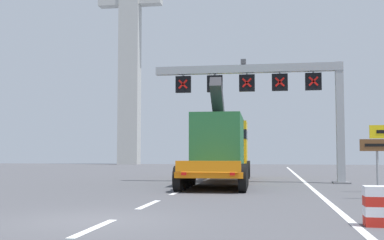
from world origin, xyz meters
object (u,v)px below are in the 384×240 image
overhead_lane_gantry (271,87)px  heavy_haul_truck_orange (223,147)px  tourist_info_sign_brown (377,152)px  bridge_pylon_distant (130,29)px

overhead_lane_gantry → heavy_haul_truck_orange: 4.33m
tourist_info_sign_brown → bridge_pylon_distant: bearing=118.5°
overhead_lane_gantry → bridge_pylon_distant: 44.47m
heavy_haul_truck_orange → tourist_info_sign_brown: (7.08, -6.40, -0.31)m
overhead_lane_gantry → bridge_pylon_distant: bridge_pylon_distant is taller
tourist_info_sign_brown → heavy_haul_truck_orange: bearing=137.9°
overhead_lane_gantry → tourist_info_sign_brown: bearing=-53.3°
heavy_haul_truck_orange → tourist_info_sign_brown: 9.55m
heavy_haul_truck_orange → bridge_pylon_distant: (-16.54, 37.04, 16.93)m
overhead_lane_gantry → bridge_pylon_distant: size_ratio=0.29×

